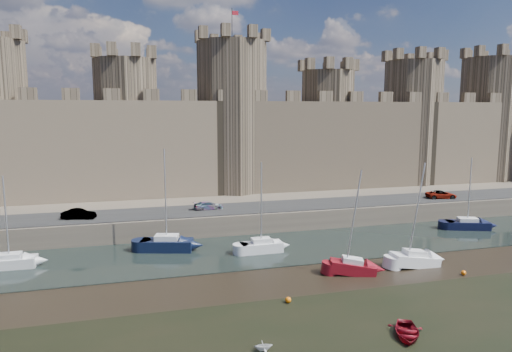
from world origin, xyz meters
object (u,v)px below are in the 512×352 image
object	(u,v)px
car_1	(79,214)
sailboat_0	(9,261)
sailboat_4	(352,266)
car_3	(441,195)
sailboat_3	(467,224)
sailboat_5	(414,259)
sailboat_2	(261,246)
car_2	(208,206)
sailboat_1	(167,244)

from	to	relation	value
car_1	sailboat_0	size ratio (longest dim) A/B	0.42
sailboat_4	car_3	bearing A→B (deg)	55.95
sailboat_4	sailboat_0	bearing A→B (deg)	-179.93
sailboat_3	sailboat_5	bearing A→B (deg)	-125.62
sailboat_2	sailboat_4	world-z (taller)	sailboat_4
car_1	car_2	world-z (taller)	car_1
sailboat_5	sailboat_3	bearing A→B (deg)	36.64
sailboat_2	sailboat_0	bearing A→B (deg)	175.51
car_1	sailboat_4	distance (m)	31.81
car_3	sailboat_2	bearing A→B (deg)	119.81
sailboat_1	car_2	bearing A→B (deg)	69.90
car_2	sailboat_0	xyz separation A→B (m)	(-20.97, -9.78, -2.32)
sailboat_3	sailboat_2	bearing A→B (deg)	-155.82
sailboat_3	sailboat_5	size ratio (longest dim) A/B	0.90
sailboat_1	sailboat_3	xyz separation A→B (m)	(37.83, -0.83, -0.12)
car_1	sailboat_4	world-z (taller)	sailboat_4
sailboat_4	sailboat_5	bearing A→B (deg)	20.86
sailboat_4	car_1	bearing A→B (deg)	162.05
car_2	sailboat_1	size ratio (longest dim) A/B	0.34
car_2	car_1	bearing A→B (deg)	89.17
sailboat_2	car_3	bearing A→B (deg)	17.79
sailboat_5	car_2	bearing A→B (deg)	133.00
sailboat_0	sailboat_5	size ratio (longest dim) A/B	0.88
car_3	sailboat_1	bearing A→B (deg)	111.02
sailboat_3	sailboat_5	xyz separation A→B (m)	(-14.79, -10.37, 0.01)
sailboat_1	sailboat_5	world-z (taller)	sailboat_1
sailboat_2	sailboat_3	size ratio (longest dim) A/B	1.06
car_2	sailboat_1	xyz separation A→B (m)	(-5.91, -8.22, -2.19)
sailboat_0	sailboat_4	distance (m)	32.81
car_2	sailboat_5	xyz separation A→B (m)	(17.13, -19.43, -2.31)
sailboat_2	sailboat_4	bearing A→B (deg)	-52.94
car_3	sailboat_3	distance (m)	8.11
sailboat_1	sailboat_4	size ratio (longest dim) A/B	1.12
car_3	sailboat_3	xyz separation A→B (m)	(-1.69, -7.57, -2.37)
car_1	sailboat_1	world-z (taller)	sailboat_1
car_3	sailboat_1	world-z (taller)	sailboat_1
sailboat_3	sailboat_4	xyz separation A→B (m)	(-21.64, -10.74, -0.00)
car_3	sailboat_3	size ratio (longest dim) A/B	0.47
sailboat_2	sailboat_1	bearing A→B (deg)	161.05
sailboat_2	sailboat_4	xyz separation A→B (m)	(6.47, -8.36, -0.06)
sailboat_4	car_2	bearing A→B (deg)	135.27
sailboat_4	sailboat_5	xyz separation A→B (m)	(6.85, 0.36, 0.01)
car_1	sailboat_0	bearing A→B (deg)	159.78
sailboat_5	sailboat_0	bearing A→B (deg)	167.39
car_2	sailboat_0	size ratio (longest dim) A/B	0.42
sailboat_2	sailboat_5	distance (m)	15.53
sailboat_3	sailboat_4	size ratio (longest dim) A/B	0.93
sailboat_0	sailboat_4	bearing A→B (deg)	-16.80
car_1	sailboat_2	bearing A→B (deg)	-105.24
car_3	sailboat_4	size ratio (longest dim) A/B	0.44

